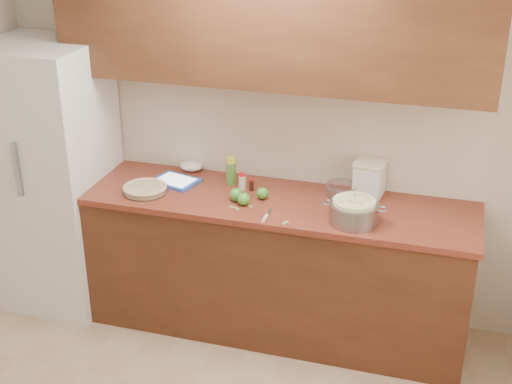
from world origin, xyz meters
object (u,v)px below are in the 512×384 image
(colander, at_px, (354,212))
(flour_canister, at_px, (369,178))
(tablet, at_px, (175,181))
(pie, at_px, (145,189))

(colander, xyz_separation_m, flour_canister, (0.03, 0.40, 0.05))
(tablet, bearing_deg, flour_canister, 22.41)
(pie, relative_size, flour_canister, 1.27)
(pie, distance_m, flour_canister, 1.40)
(pie, bearing_deg, tablet, 57.87)
(pie, xyz_separation_m, tablet, (0.12, 0.20, -0.01))
(colander, xyz_separation_m, tablet, (-1.20, 0.23, -0.06))
(flour_canister, bearing_deg, colander, -94.12)
(flour_canister, xyz_separation_m, tablet, (-1.23, -0.17, -0.10))
(pie, bearing_deg, colander, -1.58)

